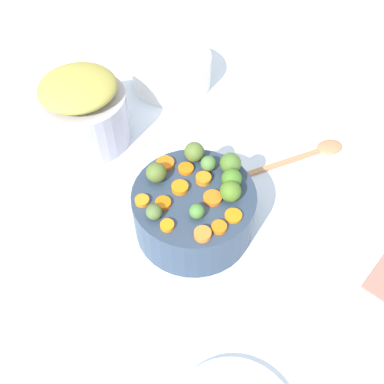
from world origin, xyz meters
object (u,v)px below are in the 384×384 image
(serving_bowl_carrots, at_px, (192,212))
(metal_pot, at_px, (85,118))
(wooden_spoon, at_px, (314,152))
(casserole_dish, at_px, (171,70))

(serving_bowl_carrots, relative_size, metal_pot, 1.17)
(metal_pot, bearing_deg, serving_bowl_carrots, 96.30)
(wooden_spoon, bearing_deg, casserole_dish, -75.26)
(serving_bowl_carrots, relative_size, casserole_dish, 1.12)
(metal_pot, distance_m, casserole_dish, 0.29)
(wooden_spoon, relative_size, casserole_dish, 1.23)
(metal_pot, height_order, casserole_dish, metal_pot)
(metal_pot, relative_size, casserole_dish, 0.96)
(metal_pot, xyz_separation_m, casserole_dish, (-0.28, -0.05, -0.02))
(metal_pot, distance_m, wooden_spoon, 0.54)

